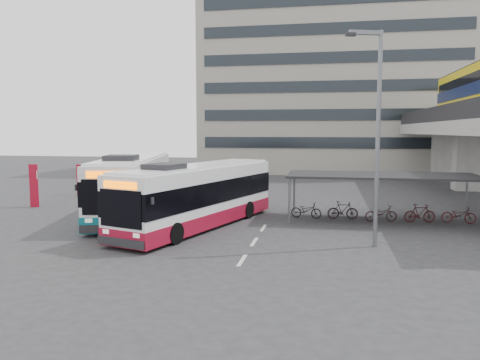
% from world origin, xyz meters
% --- Properties ---
extents(ground, '(120.00, 120.00, 0.00)m').
position_xyz_m(ground, '(0.00, 0.00, 0.00)').
color(ground, '#28282B').
rests_on(ground, ground).
extents(bike_shelter, '(10.00, 4.00, 2.54)m').
position_xyz_m(bike_shelter, '(8.50, 3.00, 1.52)').
color(bike_shelter, '#595B60').
rests_on(bike_shelter, ground).
extents(office_block, '(30.00, 15.00, 25.00)m').
position_xyz_m(office_block, '(6.00, 36.00, 12.50)').
color(office_block, gray).
rests_on(office_block, ground).
extents(road_markings, '(0.15, 7.60, 0.01)m').
position_xyz_m(road_markings, '(2.50, -3.00, 0.01)').
color(road_markings, beige).
rests_on(road_markings, ground).
extents(bus_main, '(5.85, 11.69, 3.40)m').
position_xyz_m(bus_main, '(-0.76, -0.23, 1.58)').
color(bus_main, white).
rests_on(bus_main, ground).
extents(bus_teal, '(5.19, 12.55, 3.63)m').
position_xyz_m(bus_teal, '(-5.46, 2.50, 1.68)').
color(bus_teal, white).
rests_on(bus_teal, ground).
extents(pedestrian, '(0.67, 0.74, 1.70)m').
position_xyz_m(pedestrian, '(-4.13, 1.17, 0.85)').
color(pedestrian, black).
rests_on(pedestrian, ground).
extents(lamp_post, '(1.52, 0.65, 8.90)m').
position_xyz_m(lamp_post, '(7.52, -2.95, 5.07)').
color(lamp_post, '#595B60').
rests_on(lamp_post, ground).
extents(sign_totem_mid, '(0.59, 0.25, 2.75)m').
position_xyz_m(sign_totem_mid, '(-12.84, 3.84, 1.42)').
color(sign_totem_mid, maroon).
rests_on(sign_totem_mid, ground).
extents(sign_totem_north, '(0.51, 0.22, 2.35)m').
position_xyz_m(sign_totem_north, '(-12.79, 9.42, 1.22)').
color(sign_totem_north, maroon).
rests_on(sign_totem_north, ground).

